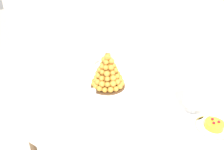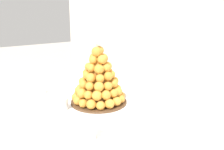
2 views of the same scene
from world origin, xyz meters
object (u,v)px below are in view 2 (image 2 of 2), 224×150
creme_brulee_ramekin (62,90)px  macaron_goblet (215,119)px  dessert_cup_centre (86,131)px  croquembouche (98,79)px  dessert_cup_left (40,87)px  dessert_cup_mid_left (60,104)px  serving_tray (87,106)px  wine_glass (99,64)px

creme_brulee_ramekin → macaron_goblet: (0.74, 0.11, 0.13)m
dessert_cup_centre → croquembouche: bearing=145.4°
croquembouche → dessert_cup_left: size_ratio=4.53×
dessert_cup_mid_left → macaron_goblet: macaron_goblet is taller
serving_tray → dessert_cup_mid_left: (-0.01, -0.11, 0.02)m
serving_tray → dessert_cup_left: 0.27m
wine_glass → creme_brulee_ramekin: bearing=-99.9°
dessert_cup_left → macaron_goblet: macaron_goblet is taller
croquembouche → dessert_cup_mid_left: size_ratio=4.70×
dessert_cup_mid_left → dessert_cup_centre: size_ratio=0.88×
serving_tray → dessert_cup_mid_left: size_ratio=11.33×
dessert_cup_mid_left → wine_glass: (-0.16, 0.24, 0.09)m
croquembouche → creme_brulee_ramekin: croquembouche is taller
croquembouche → dessert_cup_mid_left: bearing=-93.8°
croquembouche → serving_tray: bearing=-92.8°
dessert_cup_mid_left → macaron_goblet: 0.59m
dessert_cup_mid_left → wine_glass: size_ratio=0.34×
dessert_cup_centre → macaron_goblet: macaron_goblet is taller
serving_tray → dessert_cup_centre: 0.27m
dessert_cup_left → macaron_goblet: (0.78, 0.20, 0.11)m
macaron_goblet → serving_tray: bearing=-171.7°
dessert_cup_centre → wine_glass: wine_glass is taller
serving_tray → croquembouche: size_ratio=2.41×
dessert_cup_mid_left → wine_glass: 0.30m
croquembouche → creme_brulee_ramekin: bearing=-156.4°
dessert_cup_centre → creme_brulee_ramekin: bearing=169.8°
dessert_cup_left → creme_brulee_ramekin: 0.10m
serving_tray → macaron_goblet: bearing=8.3°
dessert_cup_left → dessert_cup_centre: bearing=0.7°
dessert_cup_left → dessert_cup_centre: 0.48m
dessert_cup_centre → wine_glass: 0.49m
dessert_cup_left → dessert_cup_mid_left: dessert_cup_left is taller
macaron_goblet → wine_glass: macaron_goblet is taller
wine_glass → serving_tray: bearing=-40.1°
macaron_goblet → dessert_cup_centre: bearing=-147.3°
serving_tray → dessert_cup_left: bearing=-153.1°
dessert_cup_centre → macaron_goblet: (0.30, 0.19, 0.12)m
croquembouche → creme_brulee_ramekin: size_ratio=3.11×
croquembouche → wine_glass: size_ratio=1.59×
serving_tray → creme_brulee_ramekin: 0.20m
serving_tray → dessert_cup_centre: dessert_cup_centre is taller
croquembouche → dessert_cup_centre: (0.24, -0.16, -0.08)m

